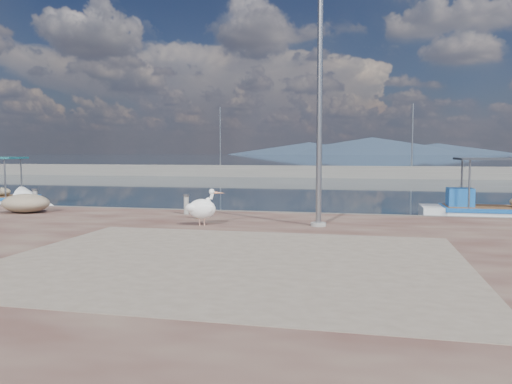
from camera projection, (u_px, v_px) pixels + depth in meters
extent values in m
plane|color=#162635|center=(224.00, 253.00, 12.92)|extent=(1400.00, 1400.00, 0.00)
cube|color=#431F1D|center=(107.00, 319.00, 7.06)|extent=(44.00, 22.00, 0.50)
cube|color=gray|center=(231.00, 260.00, 9.75)|extent=(9.00, 7.00, 0.01)
cube|color=gray|center=(331.00, 172.00, 51.81)|extent=(120.00, 2.20, 1.20)
cylinder|color=gray|center=(220.00, 140.00, 54.12)|extent=(0.16, 0.16, 7.00)
cylinder|color=gray|center=(412.00, 138.00, 49.81)|extent=(0.16, 0.16, 7.00)
cone|color=#28384C|center=(310.00, 148.00, 660.01)|extent=(220.00, 220.00, 16.00)
cone|color=#28384C|center=(372.00, 146.00, 642.53)|extent=(280.00, 280.00, 22.00)
cone|color=#28384C|center=(437.00, 149.00, 625.61)|extent=(200.00, 200.00, 14.00)
cube|color=white|center=(501.00, 220.00, 18.67)|extent=(5.87, 1.96, 0.96)
cube|color=#1958A7|center=(501.00, 209.00, 18.64)|extent=(4.23, 2.01, 0.14)
cube|color=#A41421|center=(501.00, 222.00, 18.68)|extent=(4.23, 1.99, 0.12)
cube|color=#1958A7|center=(460.00, 197.00, 18.91)|extent=(0.91, 0.91, 0.71)
cube|color=#252930|center=(503.00, 159.00, 18.49)|extent=(3.23, 1.84, 0.08)
cylinder|color=tan|center=(200.00, 221.00, 14.41)|extent=(0.03, 0.03, 0.27)
cylinder|color=tan|center=(204.00, 221.00, 14.44)|extent=(0.03, 0.03, 0.27)
ellipsoid|color=white|center=(202.00, 209.00, 14.39)|extent=(0.94, 0.79, 0.58)
cylinder|color=white|center=(210.00, 199.00, 14.42)|extent=(0.21, 0.17, 0.49)
sphere|color=white|center=(212.00, 192.00, 14.42)|extent=(0.16, 0.16, 0.16)
cone|color=#FC9262|center=(218.00, 193.00, 14.46)|extent=(0.39, 0.24, 0.12)
cylinder|color=gray|center=(320.00, 103.00, 14.05)|extent=(0.16, 0.16, 7.00)
cylinder|color=gray|center=(318.00, 224.00, 14.32)|extent=(0.44, 0.44, 0.10)
cylinder|color=gray|center=(186.00, 205.00, 17.04)|extent=(0.17, 0.17, 0.65)
cylinder|color=gray|center=(186.00, 195.00, 17.02)|extent=(0.22, 0.22, 0.06)
cylinder|color=gray|center=(35.00, 198.00, 19.26)|extent=(0.18, 0.18, 0.68)
cylinder|color=gray|center=(35.00, 189.00, 19.23)|extent=(0.23, 0.23, 0.06)
imported|color=#33722D|center=(200.00, 210.00, 15.99)|extent=(0.55, 0.49, 0.54)
ellipsoid|color=tan|center=(26.00, 203.00, 17.49)|extent=(1.69, 1.32, 0.66)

